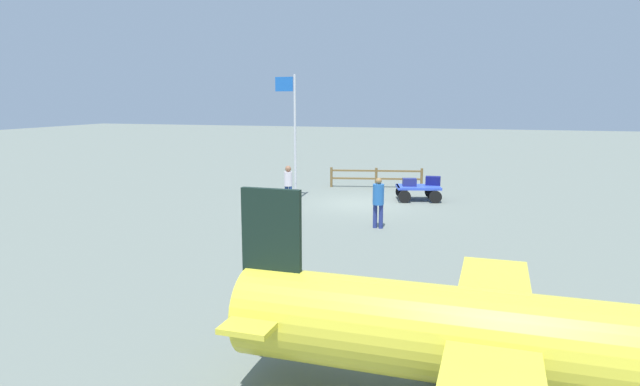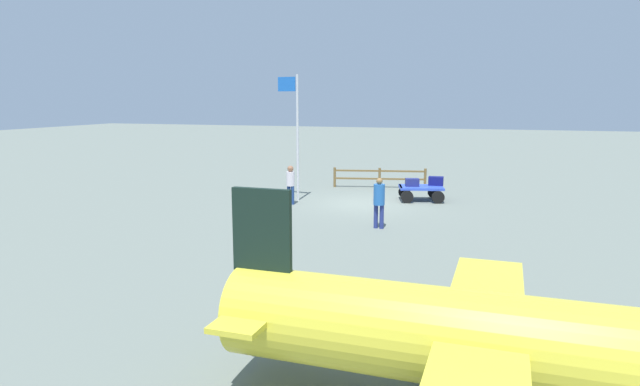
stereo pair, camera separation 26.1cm
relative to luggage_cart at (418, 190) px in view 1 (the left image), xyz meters
name	(u,v)px [view 1 (the left image)]	position (x,y,z in m)	size (l,w,h in m)	color
ground_plane	(361,203)	(2.11, 1.32, -0.45)	(120.00, 120.00, 0.00)	slate
luggage_cart	(418,190)	(0.00, 0.00, 0.00)	(2.05, 1.73, 0.61)	blue
suitcase_tan	(409,182)	(0.33, 0.14, 0.33)	(0.63, 0.49, 0.33)	navy
suitcase_navy	(433,181)	(-0.58, -0.43, 0.35)	(0.63, 0.41, 0.37)	#111559
worker_lead	(378,199)	(0.65, 5.44, 0.54)	(0.40, 0.40, 1.68)	navy
worker_trailing	(288,182)	(4.90, 2.39, 0.46)	(0.42, 0.42, 1.57)	navy
airplane_near	(515,342)	(-3.12, 15.73, 0.66)	(7.85, 6.36, 2.94)	yellow
flagpole	(293,127)	(5.01, 1.51, 2.63)	(0.92, 0.17, 5.20)	silver
wooden_fence	(376,176)	(2.32, -2.83, 0.11)	(4.35, 1.00, 0.96)	brown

